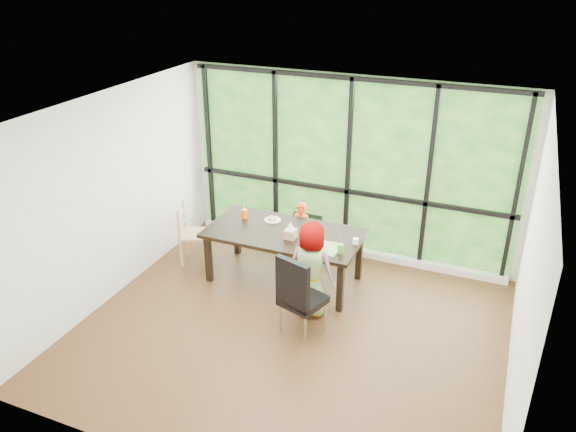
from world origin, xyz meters
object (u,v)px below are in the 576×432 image
Objects in this scene: chair_window_leather at (307,215)px; child_older at (312,269)px; plate_near at (318,246)px; tissue_box at (290,234)px; dining_table at (284,256)px; orange_cup at (245,214)px; chair_interior_leather at (303,295)px; child_toddler at (301,232)px; chair_end_beech at (194,234)px; white_mug at (356,241)px; green_cup at (341,249)px; plate_far at (273,220)px.

child_older reaches higher than chair_window_leather.
tissue_box is (-0.41, 0.09, 0.06)m from plate_near.
dining_table is 0.84m from orange_cup.
dining_table is 1.96× the size of chair_interior_leather.
chair_interior_leather is 1.19× the size of child_toddler.
chair_end_beech is 1.61m from tissue_box.
child_toddler is at bearing 123.25° from plate_near.
chair_interior_leather is (0.68, -1.04, 0.17)m from dining_table.
dining_table is at bearing -14.99° from orange_cup.
child_older is at bearing -30.73° from orange_cup.
tissue_box is at bearing -92.18° from chair_window_leather.
dining_table is at bearing -98.95° from chair_window_leather.
white_mug is (1.68, -0.15, -0.03)m from orange_cup.
chair_interior_leather reaches higher than chair_end_beech.
tissue_box is (-0.53, 0.90, 0.27)m from chair_interior_leather.
green_cup is (0.32, -0.05, 0.06)m from plate_near.
chair_interior_leather is 1.64m from plate_far.
dining_table is at bearing -38.89° from chair_interior_leather.
chair_window_leather is 1.79m from child_older.
plate_near is 1.62× the size of orange_cup.
chair_window_leather is 4.63× the size of plate_far.
dining_table is 1.08m from white_mug.
child_older reaches higher than plate_near.
green_cup is 0.85× the size of tissue_box.
white_mug reaches higher than dining_table.
green_cup is at bearing -10.21° from tissue_box.
chair_window_leather is 1.19× the size of child_toddler.
chair_end_beech is at bearing -178.62° from dining_table.
tissue_box is at bearing -168.24° from white_mug.
child_older is 0.46m from green_cup.
child_older reaches higher than tissue_box.
green_cup is (0.95, -1.33, 0.27)m from chair_window_leather.
child_toddler reaches higher than dining_table.
chair_interior_leather is at bearing -81.80° from plate_near.
green_cup reaches higher than plate_near.
tissue_box is at bearing -41.62° from chair_interior_leather.
chair_end_beech is at bearing 174.52° from plate_near.
child_toddler is at bearing 90.00° from dining_table.
tissue_box is (0.21, -1.19, 0.27)m from chair_window_leather.
child_toddler reaches higher than plate_near.
child_older reaches higher than green_cup.
plate_near is at bearing -51.35° from child_toddler.
green_cup is at bearing -40.27° from child_toddler.
orange_cup is at bearing 163.87° from green_cup.
child_older is 8.57× the size of tissue_box.
plate_near is at bearing -148.76° from white_mug.
child_toddler reaches higher than tissue_box.
tissue_box reaches higher than dining_table.
plate_far is (-0.29, -0.37, 0.30)m from child_toddler.
child_toddler is at bearing -84.26° from chair_end_beech.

